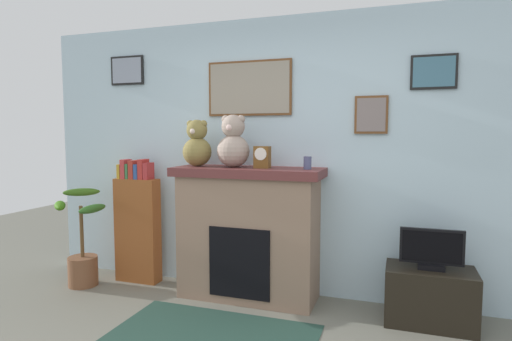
% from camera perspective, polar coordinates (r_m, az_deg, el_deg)
% --- Properties ---
extents(back_wall, '(5.20, 0.15, 2.60)m').
position_cam_1_polar(back_wall, '(4.03, 4.43, 1.95)').
color(back_wall, silver).
rests_on(back_wall, ground_plane).
extents(fireplace, '(1.37, 0.54, 1.21)m').
position_cam_1_polar(fireplace, '(3.93, -1.04, -8.35)').
color(fireplace, '#8E6F5B').
rests_on(fireplace, ground_plane).
extents(bookshelf, '(0.46, 0.16, 1.26)m').
position_cam_1_polar(bookshelf, '(4.52, -15.71, -7.10)').
color(bookshelf, brown).
rests_on(bookshelf, ground_plane).
extents(potted_plant, '(0.50, 0.61, 0.96)m').
position_cam_1_polar(potted_plant, '(4.64, -22.48, -10.18)').
color(potted_plant, brown).
rests_on(potted_plant, ground_plane).
extents(tv_stand, '(0.68, 0.40, 0.45)m').
position_cam_1_polar(tv_stand, '(3.78, 22.42, -15.44)').
color(tv_stand, black).
rests_on(tv_stand, ground_plane).
extents(television, '(0.48, 0.14, 0.32)m').
position_cam_1_polar(television, '(3.66, 22.63, -9.94)').
color(television, black).
rests_on(television, tv_stand).
extents(candle_jar, '(0.07, 0.07, 0.11)m').
position_cam_1_polar(candle_jar, '(3.66, 6.97, 1.03)').
color(candle_jar, '#4C517A').
rests_on(candle_jar, fireplace).
extents(mantel_clock, '(0.14, 0.10, 0.20)m').
position_cam_1_polar(mantel_clock, '(3.76, 0.85, 1.83)').
color(mantel_clock, brown).
rests_on(mantel_clock, fireplace).
extents(teddy_bear_cream, '(0.27, 0.27, 0.44)m').
position_cam_1_polar(teddy_bear_cream, '(4.01, -7.97, 3.38)').
color(teddy_bear_cream, olive).
rests_on(teddy_bear_cream, fireplace).
extents(teddy_bear_tan, '(0.30, 0.30, 0.48)m').
position_cam_1_polar(teddy_bear_tan, '(3.86, -3.09, 3.64)').
color(teddy_bear_tan, tan).
rests_on(teddy_bear_tan, fireplace).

